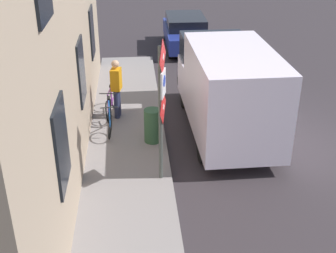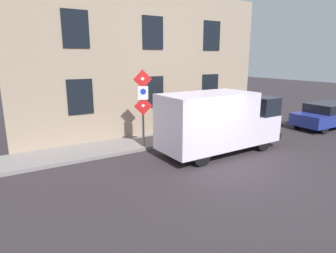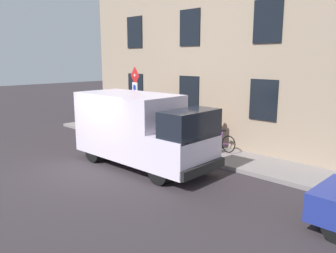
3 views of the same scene
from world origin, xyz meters
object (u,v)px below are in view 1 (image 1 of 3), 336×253
object	(u,v)px
parked_hatchback	(186,31)
pedestrian	(116,87)
bicycle_purple	(111,103)
sign_post_stacked	(163,96)
bicycle_blue	(110,117)
delivery_van	(227,87)
litter_bin	(153,126)

from	to	relation	value
parked_hatchback	pedestrian	distance (m)	7.73
parked_hatchback	bicycle_purple	distance (m)	7.70
pedestrian	sign_post_stacked	bearing A→B (deg)	118.55
sign_post_stacked	pedestrian	xyz separation A→B (m)	(1.08, -3.36, -1.09)
bicycle_blue	sign_post_stacked	bearing A→B (deg)	23.68
parked_hatchback	pedestrian	size ratio (longest dim) A/B	2.34
delivery_van	parked_hatchback	xyz separation A→B (m)	(0.15, -8.09, -0.60)
delivery_van	parked_hatchback	distance (m)	8.11
pedestrian	litter_bin	distance (m)	1.91
delivery_van	pedestrian	bearing A→B (deg)	72.08
sign_post_stacked	bicycle_purple	xyz separation A→B (m)	(1.28, -3.48, -1.65)
parked_hatchback	bicycle_purple	size ratio (longest dim) A/B	2.35
sign_post_stacked	bicycle_blue	xyz separation A→B (m)	(1.28, -2.53, -1.65)
sign_post_stacked	litter_bin	size ratio (longest dim) A/B	3.47
parked_hatchback	litter_bin	size ratio (longest dim) A/B	4.47
parked_hatchback	bicycle_purple	xyz separation A→B (m)	(3.04, 7.07, -0.22)
parked_hatchback	litter_bin	xyz separation A→B (m)	(1.90, 8.78, -0.14)
bicycle_purple	bicycle_blue	size ratio (longest dim) A/B	1.00
delivery_van	bicycle_purple	bearing A→B (deg)	71.20
bicycle_purple	bicycle_blue	distance (m)	0.95
bicycle_blue	parked_hatchback	bearing A→B (deg)	156.03
parked_hatchback	bicycle_purple	world-z (taller)	parked_hatchback
bicycle_blue	bicycle_purple	bearing A→B (deg)	176.84
bicycle_blue	litter_bin	bearing A→B (deg)	53.07
delivery_van	bicycle_purple	xyz separation A→B (m)	(3.19, -1.02, -0.82)
litter_bin	sign_post_stacked	bearing A→B (deg)	94.71
bicycle_blue	pedestrian	bearing A→B (deg)	163.53
sign_post_stacked	litter_bin	xyz separation A→B (m)	(0.15, -1.77, -1.57)
parked_hatchback	litter_bin	world-z (taller)	parked_hatchback
bicycle_purple	bicycle_blue	xyz separation A→B (m)	(-0.00, 0.95, 0.00)
bicycle_purple	sign_post_stacked	bearing A→B (deg)	26.00
sign_post_stacked	parked_hatchback	world-z (taller)	sign_post_stacked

